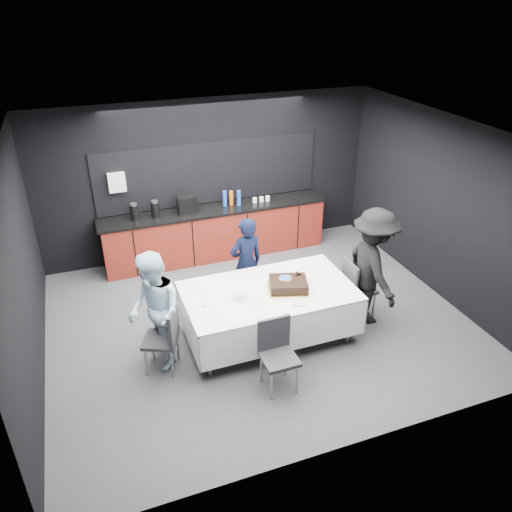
{
  "coord_description": "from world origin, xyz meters",
  "views": [
    {
      "loc": [
        -2.14,
        -5.71,
        4.43
      ],
      "look_at": [
        0.0,
        0.1,
        1.05
      ],
      "focal_mm": 35.0,
      "sensor_mm": 36.0,
      "label": 1
    }
  ],
  "objects_px": {
    "plate_stack": "(240,295)",
    "chair_right": "(355,285)",
    "chair_left": "(166,335)",
    "person_right": "(372,267)",
    "champagne_flute": "(203,296)",
    "person_center": "(246,263)",
    "person_left": "(155,312)",
    "cake_assembly": "(288,284)",
    "party_table": "(269,299)",
    "chair_near": "(277,349)"
  },
  "relations": [
    {
      "from": "champagne_flute",
      "to": "cake_assembly",
      "type": "bearing_deg",
      "value": 0.97
    },
    {
      "from": "cake_assembly",
      "to": "chair_right",
      "type": "distance_m",
      "value": 1.18
    },
    {
      "from": "chair_left",
      "to": "chair_right",
      "type": "height_order",
      "value": "same"
    },
    {
      "from": "person_center",
      "to": "person_left",
      "type": "relative_size",
      "value": 0.91
    },
    {
      "from": "chair_right",
      "to": "person_center",
      "type": "distance_m",
      "value": 1.65
    },
    {
      "from": "cake_assembly",
      "to": "chair_near",
      "type": "distance_m",
      "value": 1.05
    },
    {
      "from": "chair_near",
      "to": "person_right",
      "type": "xyz_separation_m",
      "value": [
        1.8,
        0.82,
        0.35
      ]
    },
    {
      "from": "plate_stack",
      "to": "champagne_flute",
      "type": "xyz_separation_m",
      "value": [
        -0.5,
        -0.03,
        0.11
      ]
    },
    {
      "from": "champagne_flute",
      "to": "person_center",
      "type": "xyz_separation_m",
      "value": [
        0.92,
        0.95,
        -0.2
      ]
    },
    {
      "from": "party_table",
      "to": "chair_right",
      "type": "distance_m",
      "value": 1.4
    },
    {
      "from": "plate_stack",
      "to": "chair_near",
      "type": "xyz_separation_m",
      "value": [
        0.18,
        -0.87,
        -0.3
      ]
    },
    {
      "from": "person_left",
      "to": "person_center",
      "type": "bearing_deg",
      "value": 109.11
    },
    {
      "from": "cake_assembly",
      "to": "chair_near",
      "type": "xyz_separation_m",
      "value": [
        -0.52,
        -0.86,
        -0.31
      ]
    },
    {
      "from": "chair_left",
      "to": "person_left",
      "type": "relative_size",
      "value": 0.57
    },
    {
      "from": "chair_near",
      "to": "person_right",
      "type": "relative_size",
      "value": 0.52
    },
    {
      "from": "party_table",
      "to": "person_center",
      "type": "distance_m",
      "value": 0.88
    },
    {
      "from": "chair_left",
      "to": "person_right",
      "type": "bearing_deg",
      "value": 1.36
    },
    {
      "from": "champagne_flute",
      "to": "party_table",
      "type": "bearing_deg",
      "value": 4.72
    },
    {
      "from": "plate_stack",
      "to": "chair_left",
      "type": "bearing_deg",
      "value": -173.07
    },
    {
      "from": "person_left",
      "to": "party_table",
      "type": "bearing_deg",
      "value": 79.75
    },
    {
      "from": "cake_assembly",
      "to": "plate_stack",
      "type": "bearing_deg",
      "value": 179.33
    },
    {
      "from": "plate_stack",
      "to": "person_right",
      "type": "bearing_deg",
      "value": -1.56
    },
    {
      "from": "plate_stack",
      "to": "person_center",
      "type": "distance_m",
      "value": 1.01
    },
    {
      "from": "person_left",
      "to": "cake_assembly",
      "type": "bearing_deg",
      "value": 77.82
    },
    {
      "from": "champagne_flute",
      "to": "person_left",
      "type": "xyz_separation_m",
      "value": [
        -0.62,
        0.05,
        -0.13
      ]
    },
    {
      "from": "person_right",
      "to": "plate_stack",
      "type": "bearing_deg",
      "value": 92.33
    },
    {
      "from": "cake_assembly",
      "to": "chair_left",
      "type": "xyz_separation_m",
      "value": [
        -1.72,
        -0.12,
        -0.31
      ]
    },
    {
      "from": "party_table",
      "to": "chair_near",
      "type": "bearing_deg",
      "value": -105.33
    },
    {
      "from": "plate_stack",
      "to": "chair_near",
      "type": "bearing_deg",
      "value": -78.49
    },
    {
      "from": "plate_stack",
      "to": "chair_right",
      "type": "relative_size",
      "value": 0.21
    },
    {
      "from": "party_table",
      "to": "person_right",
      "type": "distance_m",
      "value": 1.57
    },
    {
      "from": "champagne_flute",
      "to": "person_right",
      "type": "distance_m",
      "value": 2.48
    },
    {
      "from": "cake_assembly",
      "to": "chair_left",
      "type": "relative_size",
      "value": 0.7
    },
    {
      "from": "plate_stack",
      "to": "chair_right",
      "type": "xyz_separation_m",
      "value": [
        1.83,
        0.1,
        -0.3
      ]
    },
    {
      "from": "plate_stack",
      "to": "person_center",
      "type": "bearing_deg",
      "value": 65.98
    },
    {
      "from": "person_right",
      "to": "champagne_flute",
      "type": "bearing_deg",
      "value": 93.3
    },
    {
      "from": "chair_near",
      "to": "person_right",
      "type": "distance_m",
      "value": 2.01
    },
    {
      "from": "chair_left",
      "to": "person_center",
      "type": "xyz_separation_m",
      "value": [
        1.44,
        1.05,
        0.21
      ]
    },
    {
      "from": "party_table",
      "to": "champagne_flute",
      "type": "height_order",
      "value": "champagne_flute"
    },
    {
      "from": "party_table",
      "to": "person_center",
      "type": "xyz_separation_m",
      "value": [
        -0.02,
        0.87,
        0.1
      ]
    },
    {
      "from": "plate_stack",
      "to": "chair_near",
      "type": "height_order",
      "value": "chair_near"
    },
    {
      "from": "chair_left",
      "to": "person_right",
      "type": "distance_m",
      "value": 3.03
    },
    {
      "from": "cake_assembly",
      "to": "chair_right",
      "type": "relative_size",
      "value": 0.7
    },
    {
      "from": "champagne_flute",
      "to": "person_right",
      "type": "height_order",
      "value": "person_right"
    },
    {
      "from": "cake_assembly",
      "to": "person_left",
      "type": "xyz_separation_m",
      "value": [
        -1.82,
        0.03,
        -0.04
      ]
    },
    {
      "from": "cake_assembly",
      "to": "person_right",
      "type": "height_order",
      "value": "person_right"
    },
    {
      "from": "chair_near",
      "to": "chair_right",
      "type": "bearing_deg",
      "value": 30.52
    },
    {
      "from": "party_table",
      "to": "person_center",
      "type": "relative_size",
      "value": 1.57
    },
    {
      "from": "champagne_flute",
      "to": "chair_right",
      "type": "height_order",
      "value": "champagne_flute"
    },
    {
      "from": "chair_right",
      "to": "person_left",
      "type": "height_order",
      "value": "person_left"
    }
  ]
}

